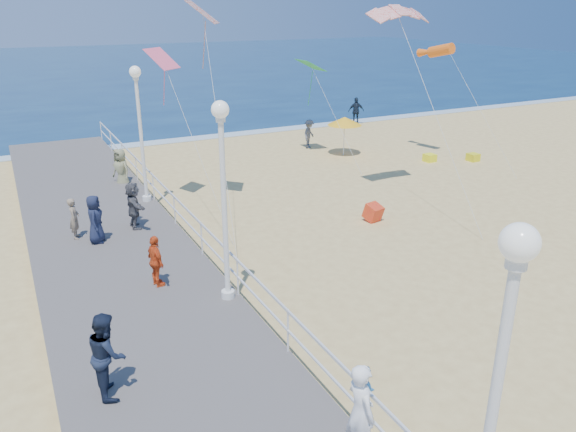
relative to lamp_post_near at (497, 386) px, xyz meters
name	(u,v)px	position (x,y,z in m)	size (l,w,h in m)	color
ground	(387,271)	(5.35, 9.00, -3.66)	(160.00, 160.00, 0.00)	#E3C676
ocean	(82,69)	(5.35, 74.00, -3.65)	(160.00, 90.00, 0.05)	#0D2A4E
surf_line	(188,139)	(5.35, 29.50, -3.63)	(160.00, 1.20, 0.04)	white
boardwalk	(150,323)	(-2.15, 9.00, -3.46)	(5.00, 44.00, 0.40)	#68625E
railing	(237,267)	(0.30, 9.00, -2.41)	(0.05, 42.00, 0.55)	white
lamp_post_near	(497,386)	(0.00, 0.00, 0.00)	(0.44, 0.44, 5.32)	white
lamp_post_mid	(223,183)	(0.00, 9.00, 0.00)	(0.44, 0.44, 5.32)	white
lamp_post_far	(140,121)	(0.00, 18.00, 0.00)	(0.44, 0.44, 5.32)	white
woman_holding_toddler	(360,412)	(-0.05, 2.59, -2.31)	(0.69, 0.46, 1.90)	white
toddler_held	(364,388)	(0.10, 2.74, -1.97)	(0.43, 0.34, 0.89)	#3484C4
spectator_3	(156,261)	(-1.52, 10.55, -2.51)	(0.88, 0.37, 1.51)	#D9481B
spectator_4	(95,219)	(-2.50, 14.54, -2.44)	(0.80, 0.52, 1.64)	#191F37
spectator_5	(134,205)	(-1.08, 15.26, -2.42)	(1.57, 0.50, 1.69)	#4F4E53
spectator_6	(74,218)	(-3.08, 15.23, -2.55)	(0.52, 0.34, 1.42)	gray
spectator_7	(107,354)	(-3.58, 6.38, -2.35)	(0.89, 0.69, 1.82)	#192238
beach_walker_a	(309,134)	(11.00, 24.27, -2.84)	(1.06, 0.61, 1.65)	slate
beach_walker_b	(356,111)	(17.17, 28.70, -2.73)	(1.09, 0.46, 1.87)	#182335
beach_walker_c	(121,170)	(-0.36, 21.03, -2.71)	(0.93, 0.61, 1.90)	#84835B
box_kite	(373,214)	(7.44, 12.77, -3.36)	(0.55, 0.55, 0.60)	red
beach_umbrella	(345,121)	(11.86, 21.87, -1.75)	(1.90, 1.90, 2.14)	white
beach_chair_left	(430,158)	(15.23, 18.66, -3.46)	(0.55, 0.55, 0.40)	#FFFB1A
beach_chair_right	(473,157)	(17.38, 17.70, -3.46)	(0.55, 0.55, 0.40)	yellow
kite_parafoil	(400,10)	(9.80, 15.03, 3.98)	(2.62, 0.90, 0.30)	red
kite_windsock	(441,50)	(16.03, 19.45, 1.97)	(0.56, 0.56, 2.29)	orange
kite_diamond_pink	(162,59)	(1.09, 18.11, 2.26)	(1.16, 1.16, 0.02)	#FF5D81
kite_diamond_green	(311,65)	(10.19, 22.76, 1.19)	(1.35, 1.35, 0.02)	green
kite_diamond_redwhite	(202,12)	(2.36, 16.84, 3.93)	(1.29, 1.29, 0.02)	red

